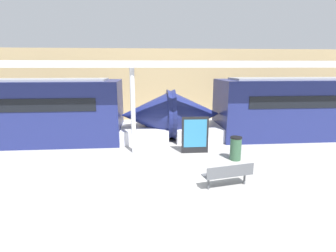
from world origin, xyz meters
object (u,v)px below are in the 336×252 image
support_column_near (133,112)px  trash_bin (236,148)px  poster_board (195,135)px  train_left (317,109)px  train_right (16,113)px  bench_near (228,173)px

support_column_near → trash_bin: bearing=-17.1°
trash_bin → poster_board: size_ratio=0.60×
support_column_near → train_left: bearing=12.4°
trash_bin → poster_board: bearing=145.9°
train_right → poster_board: train_right is taller
train_right → support_column_near: 6.34m
poster_board → support_column_near: size_ratio=0.44×
train_left → support_column_near: 10.23m
train_right → support_column_near: (5.93, -2.20, 0.37)m
bench_near → support_column_near: 5.10m
train_right → trash_bin: bearing=-19.0°
train_left → trash_bin: bearing=-148.8°
poster_board → trash_bin: bearing=-34.1°
train_left → poster_board: bearing=-161.3°
support_column_near → poster_board: bearing=-5.8°
train_left → bench_near: train_left is taller
train_right → trash_bin: (10.15, -3.49, -1.01)m
train_left → trash_bin: train_left is taller
bench_near → support_column_near: (-3.13, 3.77, 1.39)m
train_right → bench_near: (9.07, -5.97, -1.02)m
poster_board → train_right: bearing=164.1°
train_left → poster_board: train_left is taller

